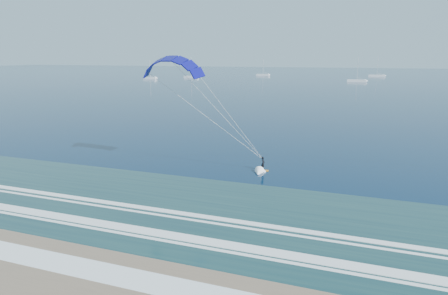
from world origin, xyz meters
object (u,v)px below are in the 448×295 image
at_px(kitesurfer_rig, 215,108).
at_px(sailboat_4, 377,76).
at_px(sailboat_3, 357,81).
at_px(sailboat_1, 191,77).
at_px(sailboat_2, 263,75).
at_px(sailboat_0, 150,78).

height_order(kitesurfer_rig, sailboat_4, kitesurfer_rig).
distance_m(kitesurfer_rig, sailboat_3, 172.07).
relative_size(sailboat_1, sailboat_2, 1.04).
xyz_separation_m(sailboat_0, sailboat_2, (50.00, 58.06, 0.01)).
height_order(kitesurfer_rig, sailboat_3, kitesurfer_rig).
relative_size(sailboat_2, sailboat_4, 0.89).
bearing_deg(sailboat_2, sailboat_1, -130.68).
distance_m(kitesurfer_rig, sailboat_2, 222.60).
bearing_deg(sailboat_3, kitesurfer_rig, -92.96).
bearing_deg(sailboat_2, sailboat_3, -36.72).
bearing_deg(sailboat_0, sailboat_4, 31.22).
xyz_separation_m(kitesurfer_rig, sailboat_0, (-101.19, 158.48, -6.53)).
height_order(sailboat_1, sailboat_2, sailboat_1).
height_order(sailboat_0, sailboat_2, sailboat_2).
relative_size(sailboat_0, sailboat_1, 0.88).
bearing_deg(sailboat_2, sailboat_4, 11.76).
bearing_deg(sailboat_3, sailboat_4, 80.74).
height_order(sailboat_0, sailboat_3, sailboat_3).
bearing_deg(sailboat_3, sailboat_2, 143.28).
height_order(sailboat_2, sailboat_3, sailboat_3).
distance_m(sailboat_1, sailboat_3, 93.72).
bearing_deg(kitesurfer_rig, sailboat_4, 85.41).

